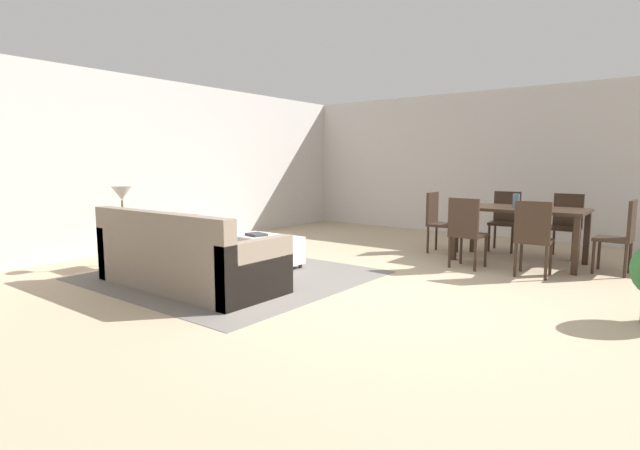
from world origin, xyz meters
name	(u,v)px	position (x,y,z in m)	size (l,w,h in m)	color
ground_plane	(379,297)	(0.00, 0.00, 0.00)	(10.80, 10.80, 0.00)	tan
wall_back	(522,164)	(0.00, 5.00, 1.35)	(9.00, 0.12, 2.70)	beige
wall_left	(157,164)	(-4.50, 0.50, 1.35)	(0.12, 11.00, 2.70)	beige
area_rug	(231,275)	(-1.93, -0.26, 0.00)	(3.00, 2.80, 0.01)	slate
couch	(186,261)	(-1.91, -0.92, 0.29)	(2.22, 0.93, 0.86)	gray
ottoman_table	(265,249)	(-1.95, 0.36, 0.24)	(0.93, 0.54, 0.41)	silver
side_table	(124,235)	(-3.32, -0.83, 0.43)	(0.40, 0.40, 0.55)	olive
table_lamp	(122,195)	(-3.32, -0.83, 0.96)	(0.26, 0.26, 0.53)	brown
dining_table	(520,214)	(0.61, 2.71, 0.67)	(1.67, 0.89, 0.76)	#332319
dining_chair_near_left	(466,229)	(0.18, 1.87, 0.52)	(0.42, 0.42, 0.92)	#332319
dining_chair_near_right	(533,234)	(0.99, 1.89, 0.52)	(0.43, 0.43, 0.92)	#332319
dining_chair_far_left	(505,217)	(0.17, 3.55, 0.52)	(0.42, 0.42, 0.92)	#332319
dining_chair_far_right	(566,222)	(1.04, 3.52, 0.52)	(0.42, 0.42, 0.92)	#332319
dining_chair_head_east	(622,233)	(1.81, 2.69, 0.52)	(0.42, 0.42, 0.92)	#332319
dining_chair_head_west	(438,219)	(-0.59, 2.74, 0.52)	(0.42, 0.42, 0.92)	#332319
vase_centerpiece	(516,201)	(0.56, 2.67, 0.85)	(0.09, 0.09, 0.19)	slate
book_on_ottoman	(256,234)	(-2.06, 0.31, 0.43)	(0.26, 0.20, 0.03)	#333338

